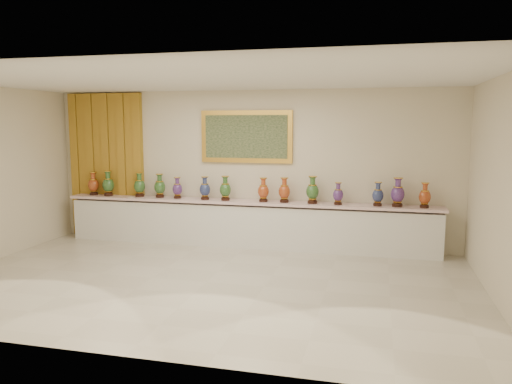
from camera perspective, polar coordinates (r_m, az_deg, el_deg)
ground at (r=7.65m, az=-5.66°, el=-10.20°), size 8.00×8.00×0.00m
room at (r=10.58m, az=-14.44°, el=3.43°), size 8.00×8.00×8.00m
counter at (r=9.64m, az=-1.19°, el=-3.72°), size 7.28×0.48×0.90m
vase_0 at (r=10.83m, az=-18.08°, el=0.80°), size 0.28×0.28×0.48m
vase_1 at (r=10.62m, az=-16.54°, el=0.83°), size 0.30×0.30×0.51m
vase_2 at (r=10.33m, az=-13.17°, el=0.69°), size 0.29×0.29×0.49m
vase_3 at (r=10.13m, az=-10.94°, el=0.58°), size 0.28×0.28×0.47m
vase_4 at (r=9.95m, az=-8.97°, el=0.36°), size 0.21×0.21×0.42m
vase_5 at (r=9.71m, az=-5.86°, el=0.32°), size 0.27×0.27×0.45m
vase_6 at (r=9.58m, az=-3.52°, el=0.30°), size 0.24×0.24×0.47m
vase_7 at (r=9.39m, az=0.84°, el=0.12°), size 0.27×0.27×0.46m
vase_8 at (r=9.33m, az=3.26°, el=0.09°), size 0.26×0.26×0.47m
vase_9 at (r=9.24m, az=6.48°, el=0.09°), size 0.27×0.27×0.51m
vase_10 at (r=9.17m, az=9.37°, el=-0.30°), size 0.21×0.21×0.41m
vase_11 at (r=9.17m, az=13.75°, el=-0.36°), size 0.23×0.23×0.43m
vase_12 at (r=9.17m, az=15.89°, el=-0.19°), size 0.29×0.29×0.52m
vase_13 at (r=9.19m, az=18.73°, el=-0.49°), size 0.25×0.25×0.45m
label_card at (r=10.28m, az=-14.12°, el=-0.59°), size 0.10×0.06×0.00m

